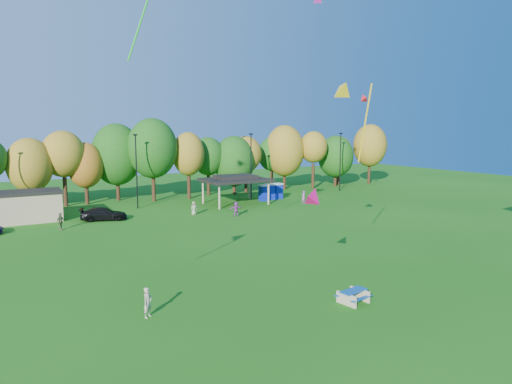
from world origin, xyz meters
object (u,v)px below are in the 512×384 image
porta_potties (271,192)px  kite_flyer (148,302)px  picnic_table (353,295)px  car_d (104,214)px

porta_potties → kite_flyer: size_ratio=2.35×
picnic_table → kite_flyer: kite_flyer is taller
porta_potties → picnic_table: (-15.71, -34.36, -0.67)m
porta_potties → picnic_table: size_ratio=1.97×
porta_potties → kite_flyer: bearing=-130.8°
picnic_table → car_d: bearing=93.0°
porta_potties → picnic_table: porta_potties is taller
car_d → picnic_table: bearing=-150.0°
picnic_table → car_d: 31.91m
picnic_table → kite_flyer: bearing=150.1°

